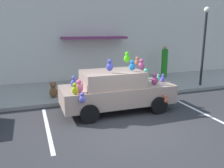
# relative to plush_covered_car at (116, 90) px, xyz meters

# --- Properties ---
(ground_plane) EXTENTS (60.00, 60.00, 0.00)m
(ground_plane) POSITION_rel_plush_covered_car_xyz_m (-0.18, -1.76, -0.81)
(ground_plane) COLOR #2D2D30
(sidewalk) EXTENTS (24.00, 4.00, 0.15)m
(sidewalk) POSITION_rel_plush_covered_car_xyz_m (-0.18, 3.24, -0.73)
(sidewalk) COLOR gray
(sidewalk) RESTS_ON ground
(storefront_building) EXTENTS (24.00, 1.25, 6.40)m
(storefront_building) POSITION_rel_plush_covered_car_xyz_m (-0.17, 5.39, 2.39)
(storefront_building) COLOR beige
(storefront_building) RESTS_ON ground
(parking_stripe_front) EXTENTS (0.12, 3.60, 0.01)m
(parking_stripe_front) POSITION_rel_plush_covered_car_xyz_m (2.93, -0.76, -0.80)
(parking_stripe_front) COLOR silver
(parking_stripe_front) RESTS_ON ground
(parking_stripe_rear) EXTENTS (0.12, 3.60, 0.01)m
(parking_stripe_rear) POSITION_rel_plush_covered_car_xyz_m (-2.63, -0.76, -0.80)
(parking_stripe_rear) COLOR silver
(parking_stripe_rear) RESTS_ON ground
(plush_covered_car) EXTENTS (4.22, 1.95, 2.19)m
(plush_covered_car) POSITION_rel_plush_covered_car_xyz_m (0.00, 0.00, 0.00)
(plush_covered_car) COLOR tan
(plush_covered_car) RESTS_ON ground
(teddy_bear_on_sidewalk) EXTENTS (0.36, 0.30, 0.68)m
(teddy_bear_on_sidewalk) POSITION_rel_plush_covered_car_xyz_m (-2.12, 2.04, -0.34)
(teddy_bear_on_sidewalk) COLOR brown
(teddy_bear_on_sidewalk) RESTS_ON sidewalk
(street_lamp_post) EXTENTS (0.28, 0.28, 3.94)m
(street_lamp_post) POSITION_rel_plush_covered_car_xyz_m (5.40, 1.74, 1.75)
(street_lamp_post) COLOR black
(street_lamp_post) RESTS_ON sidewalk
(pedestrian_near_shopfront) EXTENTS (0.37, 0.37, 1.94)m
(pedestrian_near_shopfront) POSITION_rel_plush_covered_car_xyz_m (4.67, 4.14, 0.25)
(pedestrian_near_shopfront) COLOR #22771D
(pedestrian_near_shopfront) RESTS_ON sidewalk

